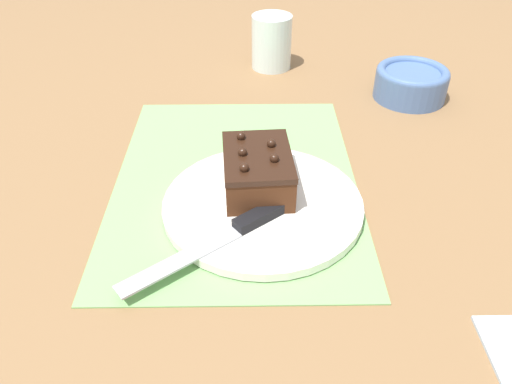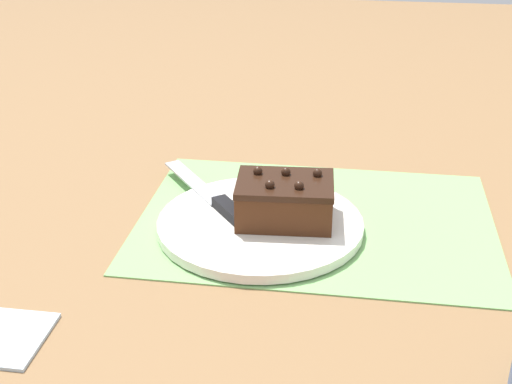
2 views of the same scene
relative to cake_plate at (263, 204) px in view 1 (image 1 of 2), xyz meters
name	(u,v)px [view 1 (image 1 of 2)]	position (x,y,z in m)	size (l,w,h in m)	color
ground_plane	(236,180)	(0.07, 0.04, -0.01)	(3.00, 3.00, 0.00)	olive
placemat_woven	(236,179)	(0.07, 0.04, -0.01)	(0.46, 0.34, 0.00)	#7AB266
cake_plate	(263,204)	(0.00, 0.00, 0.00)	(0.26, 0.26, 0.01)	white
chocolate_cake	(258,171)	(0.03, 0.01, 0.03)	(0.13, 0.10, 0.06)	#472614
serving_knife	(235,230)	(-0.06, 0.03, 0.01)	(0.16, 0.19, 0.01)	black
drinking_glass	(272,42)	(0.47, -0.03, 0.04)	(0.08, 0.08, 0.10)	silver
small_bowl	(411,82)	(0.32, -0.28, 0.02)	(0.13, 0.13, 0.06)	#4C6B9E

